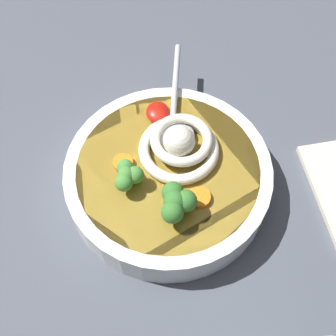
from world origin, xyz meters
The scene contains 9 objects.
table_slab centered at (0.00, 0.00, 1.43)cm, with size 138.89×138.89×2.86cm, color #474C56.
soup_bowl centered at (1.45, 2.87, 5.37)cm, with size 25.12×25.12×4.85cm.
noodle_pile centered at (3.60, 1.12, 9.06)cm, with size 10.76×10.55×4.33cm.
soup_spoon centered at (7.09, 1.57, 8.51)cm, with size 17.52×7.19×1.60cm.
chili_sauce_dollop centered at (9.32, 2.87, 8.48)cm, with size 3.39×3.05×1.52cm, color #B2190F.
broccoli_floret_rear centered at (0.13, 7.73, 9.69)cm, with size 3.98×3.43×3.15cm.
broccoli_floret_left centered at (-4.36, 2.91, 10.12)cm, with size 4.86×4.18×3.84cm.
carrot_slice_beside_noodles centered at (-3.23, 0.36, 8.05)cm, with size 2.53×2.53×0.68cm, color orange.
carrot_slice_far centered at (2.75, 8.09, 8.10)cm, with size 2.40×2.40×0.77cm, color orange.
Camera 1 is at (-25.55, 7.36, 53.62)cm, focal length 47.89 mm.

